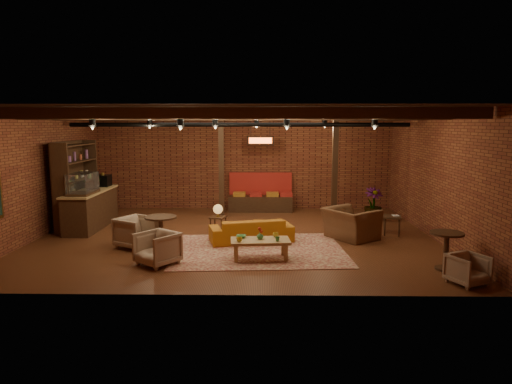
{
  "coord_description": "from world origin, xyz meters",
  "views": [
    {
      "loc": [
        0.71,
        -11.39,
        2.89
      ],
      "look_at": [
        0.51,
        0.2,
        1.14
      ],
      "focal_mm": 32.0,
      "sensor_mm": 36.0,
      "label": 1
    }
  ],
  "objects_px": {
    "round_table_left": "(161,227)",
    "armchair_right": "(351,219)",
    "armchair_far": "(468,268)",
    "armchair_a": "(136,231)",
    "round_table_right": "(446,245)",
    "armchair_b": "(157,247)",
    "sofa": "(251,230)",
    "coffee_table": "(260,242)",
    "side_table_lamp": "(218,212)",
    "plant_tall": "(374,172)",
    "side_table_book": "(392,217)"
  },
  "relations": [
    {
      "from": "side_table_lamp",
      "to": "armchair_a",
      "type": "xyz_separation_m",
      "value": [
        -1.78,
        -1.33,
        -0.2
      ]
    },
    {
      "from": "side_table_lamp",
      "to": "plant_tall",
      "type": "height_order",
      "value": "plant_tall"
    },
    {
      "from": "armchair_a",
      "to": "armchair_right",
      "type": "bearing_deg",
      "value": -50.1
    },
    {
      "from": "armchair_a",
      "to": "plant_tall",
      "type": "bearing_deg",
      "value": -33.27
    },
    {
      "from": "armchair_far",
      "to": "side_table_book",
      "type": "bearing_deg",
      "value": 69.87
    },
    {
      "from": "round_table_right",
      "to": "armchair_far",
      "type": "bearing_deg",
      "value": -85.47
    },
    {
      "from": "round_table_right",
      "to": "armchair_far",
      "type": "relative_size",
      "value": 1.25
    },
    {
      "from": "coffee_table",
      "to": "plant_tall",
      "type": "relative_size",
      "value": 0.44
    },
    {
      "from": "round_table_left",
      "to": "side_table_book",
      "type": "bearing_deg",
      "value": 13.92
    },
    {
      "from": "side_table_book",
      "to": "armchair_far",
      "type": "height_order",
      "value": "armchair_far"
    },
    {
      "from": "round_table_left",
      "to": "plant_tall",
      "type": "xyz_separation_m",
      "value": [
        5.66,
        3.23,
        0.95
      ]
    },
    {
      "from": "armchair_right",
      "to": "side_table_book",
      "type": "distance_m",
      "value": 1.25
    },
    {
      "from": "coffee_table",
      "to": "side_table_book",
      "type": "distance_m",
      "value": 4.1
    },
    {
      "from": "armchair_b",
      "to": "armchair_right",
      "type": "bearing_deg",
      "value": 64.71
    },
    {
      "from": "armchair_b",
      "to": "armchair_far",
      "type": "xyz_separation_m",
      "value": [
        5.88,
        -1.06,
        -0.07
      ]
    },
    {
      "from": "armchair_far",
      "to": "round_table_right",
      "type": "bearing_deg",
      "value": 69.25
    },
    {
      "from": "coffee_table",
      "to": "side_table_book",
      "type": "xyz_separation_m",
      "value": [
        3.44,
        2.22,
        0.08
      ]
    },
    {
      "from": "coffee_table",
      "to": "armchair_a",
      "type": "xyz_separation_m",
      "value": [
        -2.9,
        0.89,
        0.02
      ]
    },
    {
      "from": "round_table_left",
      "to": "armchair_far",
      "type": "height_order",
      "value": "round_table_left"
    },
    {
      "from": "sofa",
      "to": "round_table_right",
      "type": "relative_size",
      "value": 2.64
    },
    {
      "from": "armchair_far",
      "to": "round_table_left",
      "type": "bearing_deg",
      "value": 134.13
    },
    {
      "from": "armchair_right",
      "to": "coffee_table",
      "type": "bearing_deg",
      "value": 91.69
    },
    {
      "from": "round_table_left",
      "to": "armchair_right",
      "type": "distance_m",
      "value": 4.68
    },
    {
      "from": "side_table_lamp",
      "to": "armchair_a",
      "type": "relative_size",
      "value": 0.99
    },
    {
      "from": "armchair_a",
      "to": "round_table_right",
      "type": "xyz_separation_m",
      "value": [
        6.61,
        -1.53,
        0.11
      ]
    },
    {
      "from": "coffee_table",
      "to": "round_table_left",
      "type": "bearing_deg",
      "value": 160.84
    },
    {
      "from": "side_table_lamp",
      "to": "armchair_right",
      "type": "relative_size",
      "value": 0.67
    },
    {
      "from": "armchair_a",
      "to": "plant_tall",
      "type": "height_order",
      "value": "plant_tall"
    },
    {
      "from": "sofa",
      "to": "armchair_a",
      "type": "xyz_separation_m",
      "value": [
        -2.68,
        -0.55,
        0.11
      ]
    },
    {
      "from": "coffee_table",
      "to": "round_table_left",
      "type": "relative_size",
      "value": 1.7
    },
    {
      "from": "sofa",
      "to": "armchair_right",
      "type": "height_order",
      "value": "armchair_right"
    },
    {
      "from": "armchair_b",
      "to": "sofa",
      "type": "bearing_deg",
      "value": 82.65
    },
    {
      "from": "armchair_a",
      "to": "round_table_right",
      "type": "bearing_deg",
      "value": -72.93
    },
    {
      "from": "side_table_book",
      "to": "round_table_right",
      "type": "height_order",
      "value": "round_table_right"
    },
    {
      "from": "coffee_table",
      "to": "side_table_book",
      "type": "bearing_deg",
      "value": 32.81
    },
    {
      "from": "round_table_left",
      "to": "armchair_a",
      "type": "height_order",
      "value": "armchair_a"
    },
    {
      "from": "armchair_right",
      "to": "sofa",
      "type": "bearing_deg",
      "value": 61.49
    },
    {
      "from": "armchair_a",
      "to": "armchair_b",
      "type": "xyz_separation_m",
      "value": [
        0.79,
        -1.31,
        -0.03
      ]
    },
    {
      "from": "sofa",
      "to": "round_table_left",
      "type": "bearing_deg",
      "value": 2.76
    },
    {
      "from": "armchair_a",
      "to": "round_table_right",
      "type": "distance_m",
      "value": 6.78
    },
    {
      "from": "coffee_table",
      "to": "armchair_right",
      "type": "height_order",
      "value": "armchair_right"
    },
    {
      "from": "side_table_lamp",
      "to": "plant_tall",
      "type": "distance_m",
      "value": 4.91
    },
    {
      "from": "armchair_far",
      "to": "coffee_table",
      "type": "bearing_deg",
      "value": 133.27
    },
    {
      "from": "round_table_left",
      "to": "armchair_b",
      "type": "height_order",
      "value": "round_table_left"
    },
    {
      "from": "armchair_right",
      "to": "armchair_b",
      "type": "bearing_deg",
      "value": 80.38
    },
    {
      "from": "round_table_left",
      "to": "plant_tall",
      "type": "relative_size",
      "value": 0.26
    },
    {
      "from": "armchair_a",
      "to": "armchair_right",
      "type": "distance_m",
      "value": 5.25
    },
    {
      "from": "coffee_table",
      "to": "armchair_far",
      "type": "xyz_separation_m",
      "value": [
        3.78,
        -1.48,
        -0.08
      ]
    },
    {
      "from": "coffee_table",
      "to": "armchair_a",
      "type": "distance_m",
      "value": 3.03
    },
    {
      "from": "coffee_table",
      "to": "round_table_right",
      "type": "xyz_separation_m",
      "value": [
        3.71,
        -0.64,
        0.13
      ]
    }
  ]
}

